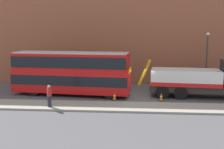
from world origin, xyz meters
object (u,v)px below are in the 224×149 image
traffic_cone_midway (161,97)px  street_lamp (207,55)px  recovery_tow_truck (206,78)px  pedestrian_onlooker (49,96)px  double_decker_bus (71,72)px  traffic_cone_near_bus (115,96)px

traffic_cone_midway → street_lamp: (5.24, 6.27, 3.13)m
recovery_tow_truck → pedestrian_onlooker: (-12.94, -4.71, -0.77)m
recovery_tow_truck → pedestrian_onlooker: size_ratio=5.98×
pedestrian_onlooker → traffic_cone_midway: size_ratio=2.38×
double_decker_bus → pedestrian_onlooker: 4.96m
pedestrian_onlooker → traffic_cone_near_bus: bearing=-1.7°
traffic_cone_near_bus → street_lamp: street_lamp is taller
traffic_cone_midway → pedestrian_onlooker: bearing=-160.6°
recovery_tow_truck → double_decker_bus: bearing=-174.6°
recovery_tow_truck → traffic_cone_midway: (-4.05, -1.59, -1.42)m
double_decker_bus → traffic_cone_midway: 8.60m
pedestrian_onlooker → street_lamp: street_lamp is taller
double_decker_bus → recovery_tow_truck: bearing=5.4°
traffic_cone_midway → street_lamp: size_ratio=0.12×
pedestrian_onlooker → traffic_cone_near_bus: (4.86, 3.07, -0.64)m
double_decker_bus → street_lamp: (13.47, 4.64, 1.24)m
recovery_tow_truck → traffic_cone_midway: bearing=-152.9°
recovery_tow_truck → traffic_cone_midway: recovery_tow_truck is taller
recovery_tow_truck → traffic_cone_near_bus: 8.37m
double_decker_bus → traffic_cone_midway: double_decker_bus is taller
recovery_tow_truck → traffic_cone_midway: 4.58m
double_decker_bus → street_lamp: 14.30m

